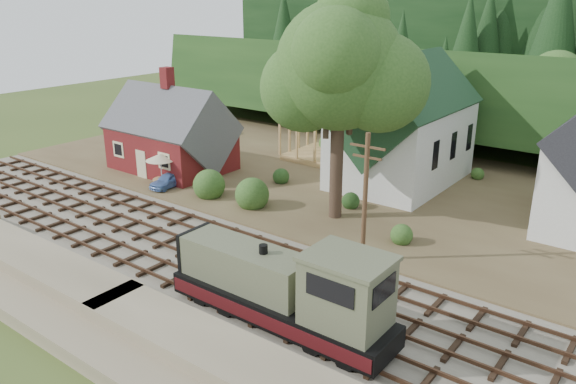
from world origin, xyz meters
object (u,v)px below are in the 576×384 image
Objects in this scene: locomotive at (287,291)px; car_blue at (168,180)px; patio_set at (160,158)px; car_green at (145,148)px.

locomotive is 3.36× the size of car_blue.
patio_set is (-0.79, 0.02, 1.68)m from car_blue.
car_blue is at bearing -126.30° from car_green.
car_green is at bearing 152.04° from locomotive.
locomotive is at bearing -26.21° from patio_set.
locomotive is 3.39× the size of car_green.
locomotive reaches higher than patio_set.
car_green is (-29.57, 15.70, -1.21)m from locomotive.
car_blue is 1.01× the size of car_green.
car_blue is (-19.96, 10.20, -1.18)m from locomotive.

